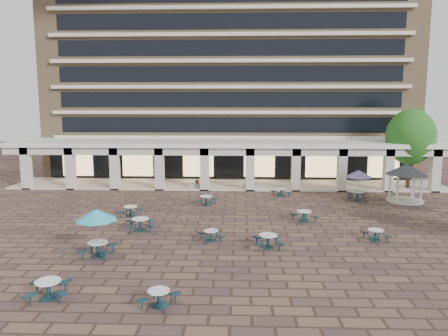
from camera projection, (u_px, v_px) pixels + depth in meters
The scene contains 19 objects.
ground at pixel (222, 228), 28.53m from camera, with size 120.00×120.00×0.00m, color brown.
apartment_building at pixel (231, 64), 51.77m from camera, with size 40.00×15.50×25.20m.
retail_arcade at pixel (228, 155), 42.70m from camera, with size 42.00×6.60×4.40m.
picnic_table_0 at pixel (48, 288), 18.31m from camera, with size 2.06×2.06×0.81m.
picnic_table_1 at pixel (211, 235), 25.94m from camera, with size 1.74×1.74×0.65m.
picnic_table_2 at pixel (159, 296), 17.68m from camera, with size 1.80×1.80×0.68m.
picnic_table_3 at pixel (376, 234), 26.02m from camera, with size 1.70×1.70×0.67m.
picnic_table_4 at pixel (96, 217), 23.05m from camera, with size 2.25×2.25×2.60m.
picnic_table_7 at pixel (268, 240), 24.67m from camera, with size 1.86×1.86×0.78m.
picnic_table_8 at pixel (140, 223), 27.95m from camera, with size 2.09×2.09×0.82m.
picnic_table_9 at pixel (130, 210), 31.49m from camera, with size 1.84×1.84×0.75m.
picnic_table_10 at pixel (304, 215), 30.09m from camera, with size 2.07×2.07×0.75m.
picnic_table_11 at pixel (359, 175), 36.17m from camera, with size 2.23×2.23×2.58m.
picnic_table_12 at pixel (206, 200), 34.89m from camera, with size 1.88×1.88×0.74m.
picnic_table_13 at pixel (281, 192), 38.17m from camera, with size 1.84×1.84×0.68m.
gazebo at pixel (406, 174), 35.86m from camera, with size 3.33×3.33×3.10m.
tree_east_c at pixel (411, 137), 40.70m from camera, with size 4.53×4.53×7.55m.
planter_left at pixel (198, 184), 41.31m from camera, with size 1.50×0.77×1.22m.
planter_right at pixel (252, 184), 41.11m from camera, with size 1.50×0.77×1.31m.
Camera 1 is at (1.18, -27.58, 8.25)m, focal length 35.00 mm.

